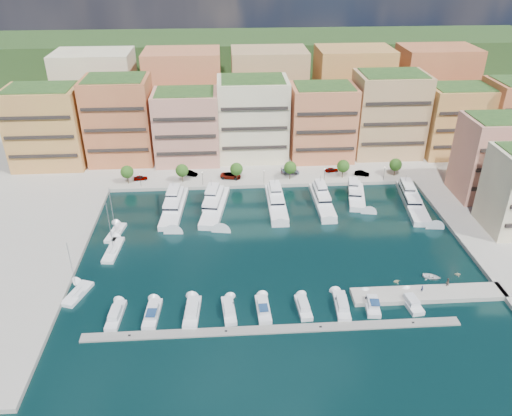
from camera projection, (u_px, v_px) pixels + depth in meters
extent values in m
plane|color=black|center=(274.00, 243.00, 120.92)|extent=(400.00, 400.00, 0.00)
cube|color=#9E998E|center=(257.00, 147.00, 175.02)|extent=(220.00, 64.00, 2.00)
cube|color=#193A17|center=(250.00, 106.00, 216.91)|extent=(240.00, 40.00, 58.00)
cube|color=gray|center=(273.00, 330.00, 94.57)|extent=(72.00, 2.20, 0.35)
cube|color=#9E998E|center=(428.00, 296.00, 103.42)|extent=(32.00, 5.00, 2.00)
cube|color=#C47E47|center=(47.00, 128.00, 154.49)|extent=(22.00, 16.00, 24.00)
cube|color=black|center=(39.00, 137.00, 147.30)|extent=(20.24, 0.50, 0.90)
cube|color=#274A1D|center=(39.00, 88.00, 148.48)|extent=(19.36, 14.08, 0.80)
cube|color=#CE7544|center=(120.00, 121.00, 157.01)|extent=(20.00, 16.00, 26.00)
cube|color=black|center=(115.00, 130.00, 149.81)|extent=(18.40, 0.50, 0.90)
cube|color=#274A1D|center=(114.00, 78.00, 150.51)|extent=(17.60, 14.08, 0.80)
cube|color=tan|center=(187.00, 128.00, 157.42)|extent=(20.00, 15.00, 22.00)
cube|color=black|center=(186.00, 137.00, 150.66)|extent=(18.40, 0.50, 0.90)
cube|color=#274A1D|center=(184.00, 92.00, 151.89)|extent=(17.60, 13.20, 0.80)
cube|color=#F9F0C0|center=(253.00, 120.00, 159.64)|extent=(22.00, 16.00, 25.00)
cube|color=black|center=(254.00, 129.00, 152.44)|extent=(20.24, 0.50, 0.90)
cube|color=#274A1D|center=(253.00, 79.00, 153.38)|extent=(19.36, 14.08, 0.80)
cube|color=#CE714D|center=(322.00, 123.00, 159.63)|extent=(20.00, 15.00, 23.00)
cube|color=black|center=(326.00, 132.00, 152.86)|extent=(18.40, 0.50, 0.90)
cube|color=#274A1D|center=(324.00, 86.00, 153.85)|extent=(17.60, 13.20, 0.80)
cube|color=tan|center=(388.00, 115.00, 161.89)|extent=(22.00, 16.00, 26.00)
cube|color=black|center=(396.00, 124.00, 154.69)|extent=(20.24, 0.50, 0.90)
cube|color=#274A1D|center=(393.00, 74.00, 155.39)|extent=(19.36, 14.08, 0.80)
cube|color=#C47E47|center=(455.00, 122.00, 162.37)|extent=(20.00, 15.00, 22.00)
cube|color=black|center=(465.00, 130.00, 155.61)|extent=(18.40, 0.50, 0.90)
cube|color=#274A1D|center=(462.00, 87.00, 156.84)|extent=(17.60, 13.20, 0.80)
cube|color=tan|center=(494.00, 158.00, 136.08)|extent=(18.00, 14.00, 22.00)
cube|color=black|center=(507.00, 169.00, 129.75)|extent=(16.56, 0.50, 0.90)
cube|color=#274A1D|center=(504.00, 118.00, 130.55)|extent=(15.84, 12.32, 0.80)
cube|color=#F9F0C0|center=(98.00, 95.00, 174.61)|extent=(26.00, 18.00, 30.00)
cube|color=#CE714D|center=(184.00, 94.00, 176.31)|extent=(26.00, 18.00, 30.00)
cube|color=tan|center=(269.00, 92.00, 178.02)|extent=(26.00, 18.00, 30.00)
cube|color=#C47E47|center=(351.00, 91.00, 179.72)|extent=(26.00, 18.00, 30.00)
cube|color=#CE7544|center=(433.00, 89.00, 181.43)|extent=(26.00, 18.00, 30.00)
cylinder|color=#473323|center=(128.00, 179.00, 146.67)|extent=(0.24, 0.24, 3.00)
sphere|color=#1A3F12|center=(127.00, 172.00, 145.57)|extent=(3.80, 3.80, 3.80)
cylinder|color=#473323|center=(183.00, 177.00, 147.58)|extent=(0.24, 0.24, 3.00)
sphere|color=#1A3F12|center=(182.00, 171.00, 146.48)|extent=(3.80, 3.80, 3.80)
cylinder|color=#473323|center=(237.00, 176.00, 148.49)|extent=(0.24, 0.24, 3.00)
sphere|color=#1A3F12|center=(236.00, 169.00, 147.39)|extent=(3.80, 3.80, 3.80)
cylinder|color=#473323|center=(290.00, 174.00, 149.39)|extent=(0.24, 0.24, 3.00)
sphere|color=#1A3F12|center=(290.00, 168.00, 148.30)|extent=(3.80, 3.80, 3.80)
cylinder|color=#473323|center=(343.00, 173.00, 150.30)|extent=(0.24, 0.24, 3.00)
sphere|color=#1A3F12|center=(343.00, 166.00, 149.21)|extent=(3.80, 3.80, 3.80)
cylinder|color=#473323|center=(395.00, 172.00, 151.21)|extent=(0.24, 0.24, 3.00)
sphere|color=#1A3F12|center=(396.00, 165.00, 150.12)|extent=(3.80, 3.80, 3.80)
cylinder|color=black|center=(140.00, 180.00, 144.64)|extent=(0.10, 0.10, 4.00)
sphere|color=#FFF2CC|center=(140.00, 174.00, 143.65)|extent=(0.30, 0.30, 0.30)
cylinder|color=black|center=(203.00, 179.00, 145.67)|extent=(0.10, 0.10, 4.00)
sphere|color=#FFF2CC|center=(202.00, 172.00, 144.67)|extent=(0.30, 0.30, 0.30)
cylinder|color=black|center=(264.00, 177.00, 146.69)|extent=(0.10, 0.10, 4.00)
sphere|color=#FFF2CC|center=(264.00, 171.00, 145.70)|extent=(0.30, 0.30, 0.30)
cylinder|color=black|center=(324.00, 175.00, 147.71)|extent=(0.10, 0.10, 4.00)
sphere|color=#FFF2CC|center=(325.00, 169.00, 146.72)|extent=(0.30, 0.30, 0.30)
cylinder|color=black|center=(384.00, 174.00, 148.74)|extent=(0.10, 0.10, 4.00)
sphere|color=#FFF2CC|center=(385.00, 167.00, 147.74)|extent=(0.30, 0.30, 0.30)
cube|color=white|center=(174.00, 209.00, 134.96)|extent=(6.54, 22.43, 2.30)
cube|color=white|center=(174.00, 199.00, 135.89)|extent=(4.92, 12.43, 1.80)
cube|color=black|center=(174.00, 199.00, 135.89)|extent=(4.99, 12.50, 0.55)
cube|color=white|center=(174.00, 191.00, 136.66)|extent=(3.44, 6.84, 1.40)
cylinder|color=#B2B2B7|center=(174.00, 183.00, 137.05)|extent=(0.14, 0.14, 1.80)
cube|color=black|center=(174.00, 211.00, 135.18)|extent=(6.60, 22.48, 0.35)
cube|color=white|center=(215.00, 208.00, 135.48)|extent=(8.48, 22.86, 2.30)
cube|color=white|center=(215.00, 198.00, 136.44)|extent=(5.99, 12.79, 1.80)
cube|color=black|center=(215.00, 198.00, 136.44)|extent=(6.06, 12.86, 0.55)
cube|color=white|center=(215.00, 190.00, 137.22)|extent=(4.02, 7.10, 1.40)
cylinder|color=#B2B2B7|center=(214.00, 182.00, 137.62)|extent=(0.14, 0.14, 1.80)
cube|color=white|center=(276.00, 205.00, 137.22)|extent=(4.65, 20.58, 2.30)
cube|color=white|center=(276.00, 195.00, 138.02)|extent=(3.80, 11.32, 1.80)
cube|color=black|center=(276.00, 195.00, 138.02)|extent=(3.86, 11.38, 0.55)
cube|color=white|center=(275.00, 187.00, 138.68)|extent=(2.78, 6.18, 1.40)
cylinder|color=#B2B2B7|center=(275.00, 180.00, 138.98)|extent=(0.14, 0.14, 1.80)
cube|color=white|center=(322.00, 203.00, 138.26)|extent=(4.36, 19.87, 2.30)
cube|color=white|center=(321.00, 193.00, 139.00)|extent=(3.55, 10.94, 1.80)
cube|color=black|center=(321.00, 193.00, 139.00)|extent=(3.61, 11.00, 0.55)
cube|color=white|center=(321.00, 185.00, 139.61)|extent=(2.58, 5.97, 1.40)
cylinder|color=#B2B2B7|center=(320.00, 178.00, 139.87)|extent=(0.14, 0.14, 1.80)
cube|color=black|center=(322.00, 204.00, 138.48)|extent=(4.41, 19.92, 0.35)
cube|color=white|center=(356.00, 198.00, 140.74)|extent=(7.10, 16.01, 2.30)
cube|color=white|center=(356.00, 189.00, 141.10)|extent=(5.02, 9.02, 1.80)
cube|color=black|center=(356.00, 189.00, 141.10)|extent=(5.09, 9.09, 0.55)
cube|color=white|center=(355.00, 182.00, 141.40)|extent=(3.37, 5.04, 1.40)
cylinder|color=#B2B2B7|center=(355.00, 176.00, 141.44)|extent=(0.14, 0.14, 1.80)
cube|color=white|center=(412.00, 204.00, 137.81)|extent=(7.50, 24.52, 2.30)
cube|color=white|center=(411.00, 193.00, 138.92)|extent=(5.37, 13.63, 1.80)
cube|color=black|center=(411.00, 193.00, 138.92)|extent=(5.44, 13.70, 0.55)
cube|color=white|center=(409.00, 185.00, 139.83)|extent=(3.64, 7.52, 1.40)
cylinder|color=#B2B2B7|center=(408.00, 178.00, 140.32)|extent=(0.14, 0.14, 1.80)
cube|color=silver|center=(116.00, 317.00, 97.52)|extent=(3.04, 8.58, 1.40)
cube|color=silver|center=(115.00, 313.00, 96.52)|extent=(2.19, 4.17, 1.10)
cube|color=black|center=(116.00, 308.00, 98.11)|extent=(1.76, 0.22, 0.55)
cube|color=silver|center=(153.00, 315.00, 97.92)|extent=(3.24, 8.67, 1.40)
cube|color=silver|center=(152.00, 311.00, 96.92)|extent=(2.35, 4.22, 1.10)
cube|color=black|center=(153.00, 307.00, 98.52)|extent=(1.91, 0.23, 0.55)
cube|color=navy|center=(151.00, 313.00, 95.66)|extent=(2.03, 2.68, 0.12)
cube|color=silver|center=(192.00, 313.00, 98.36)|extent=(3.44, 9.36, 1.40)
cube|color=silver|center=(192.00, 310.00, 97.33)|extent=(2.49, 4.55, 1.10)
cube|color=black|center=(192.00, 305.00, 99.05)|extent=(2.03, 0.24, 0.55)
cube|color=silver|center=(229.00, 312.00, 98.77)|extent=(3.08, 8.23, 1.40)
cube|color=silver|center=(229.00, 308.00, 97.79)|extent=(2.18, 4.01, 1.10)
cube|color=black|center=(229.00, 304.00, 99.32)|extent=(1.69, 0.26, 0.55)
cube|color=silver|center=(263.00, 310.00, 99.16)|extent=(2.90, 8.21, 1.40)
cube|color=silver|center=(263.00, 306.00, 98.17)|extent=(2.15, 3.97, 1.10)
cube|color=black|center=(263.00, 302.00, 99.71)|extent=(1.83, 0.18, 0.55)
cube|color=navy|center=(264.00, 308.00, 96.96)|extent=(1.88, 2.51, 0.12)
cube|color=silver|center=(303.00, 308.00, 99.62)|extent=(2.84, 7.43, 1.40)
cube|color=silver|center=(304.00, 305.00, 98.67)|extent=(2.08, 3.61, 1.10)
cube|color=black|center=(303.00, 301.00, 100.06)|extent=(1.72, 0.21, 0.55)
cube|color=silver|center=(341.00, 307.00, 100.05)|extent=(3.16, 9.01, 1.40)
cube|color=silver|center=(342.00, 303.00, 99.04)|extent=(2.29, 4.38, 1.10)
cube|color=black|center=(340.00, 298.00, 100.70)|extent=(1.85, 0.22, 0.55)
cube|color=silver|center=(371.00, 306.00, 100.40)|extent=(3.44, 7.57, 1.40)
cube|color=silver|center=(373.00, 302.00, 99.45)|extent=(2.44, 3.72, 1.10)
cube|color=black|center=(371.00, 298.00, 100.85)|extent=(1.90, 0.31, 0.55)
cube|color=navy|center=(374.00, 302.00, 98.33)|extent=(2.08, 2.39, 0.12)
cube|color=silver|center=(411.00, 304.00, 100.86)|extent=(3.50, 7.40, 1.40)
cube|color=silver|center=(412.00, 300.00, 99.92)|extent=(2.44, 3.66, 1.10)
cube|color=black|center=(410.00, 296.00, 101.28)|extent=(1.84, 0.35, 0.55)
cube|color=white|center=(116.00, 234.00, 124.44)|extent=(4.28, 9.19, 1.20)
cube|color=white|center=(115.00, 232.00, 123.23)|extent=(2.00, 2.47, 0.60)
cylinder|color=#B2B2B7|center=(112.00, 210.00, 121.62)|extent=(0.14, 0.14, 12.00)
cylinder|color=#B2B2B7|center=(114.00, 231.00, 122.50)|extent=(0.83, 3.93, 0.10)
cube|color=white|center=(78.00, 295.00, 103.51)|extent=(5.40, 8.62, 1.20)
cube|color=white|center=(76.00, 294.00, 102.36)|extent=(2.27, 2.49, 0.60)
cylinder|color=#B2B2B7|center=(73.00, 268.00, 100.66)|extent=(0.14, 0.14, 12.00)
cylinder|color=#B2B2B7|center=(75.00, 292.00, 101.66)|extent=(1.34, 3.49, 0.10)
cube|color=white|center=(113.00, 251.00, 117.73)|extent=(3.74, 10.67, 1.20)
cube|color=white|center=(112.00, 250.00, 116.38)|extent=(1.91, 2.76, 0.60)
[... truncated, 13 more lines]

